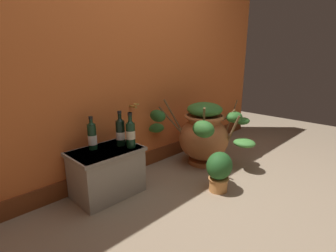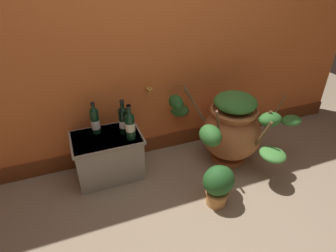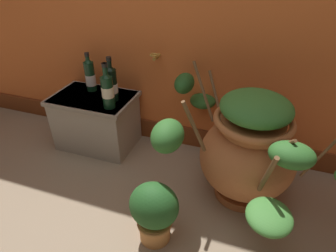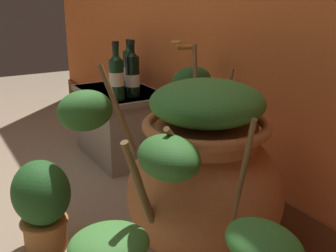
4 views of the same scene
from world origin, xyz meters
name	(u,v)px [view 2 (image 2 of 4)]	position (x,y,z in m)	size (l,w,h in m)	color
ground_plane	(203,231)	(0.00, 0.00, 0.00)	(7.00, 7.00, 0.00)	gray
back_wall	(147,18)	(0.00, 1.20, 1.29)	(4.40, 0.33, 2.60)	#D6662D
terracotta_urn	(232,129)	(0.62, 0.68, 0.36)	(1.13, 1.03, 0.77)	#B26638
stone_ledge	(108,155)	(-0.51, 0.88, 0.22)	(0.60, 0.40, 0.42)	#9E9384
wine_bottle_left	(130,124)	(-0.31, 0.78, 0.55)	(0.08, 0.08, 0.31)	black
wine_bottle_middle	(95,120)	(-0.57, 0.98, 0.54)	(0.07, 0.07, 0.29)	black
wine_bottle_right	(123,119)	(-0.34, 0.89, 0.55)	(0.08, 0.08, 0.31)	black
potted_shrub	(218,184)	(0.23, 0.21, 0.21)	(0.26, 0.22, 0.37)	#D68E4C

